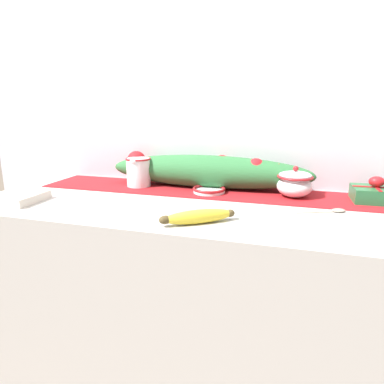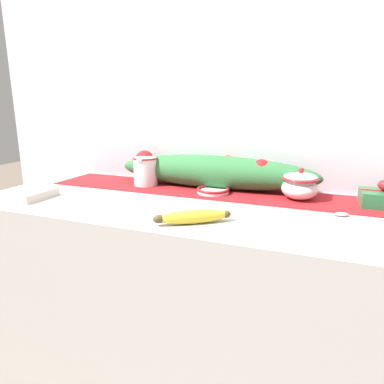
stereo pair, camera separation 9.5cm
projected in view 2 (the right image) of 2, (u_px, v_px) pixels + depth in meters
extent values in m
cube|color=#B7B2AD|center=(193.00, 316.00, 1.29)|extent=(1.44, 0.61, 0.89)
cube|color=silver|center=(222.00, 109.00, 1.40)|extent=(2.24, 0.04, 2.40)
cube|color=#A8191E|center=(209.00, 191.00, 1.34)|extent=(1.32, 0.24, 0.00)
cylinder|color=white|center=(146.00, 171.00, 1.42)|extent=(0.10, 0.10, 0.12)
torus|color=#A31E23|center=(145.00, 158.00, 1.41)|extent=(0.10, 0.10, 0.01)
torus|color=white|center=(152.00, 167.00, 1.48)|extent=(0.06, 0.01, 0.06)
ellipsoid|color=white|center=(140.00, 160.00, 1.37)|extent=(0.03, 0.02, 0.02)
ellipsoid|color=white|center=(300.00, 189.00, 1.21)|extent=(0.13, 0.13, 0.08)
torus|color=#A31E23|center=(300.00, 179.00, 1.20)|extent=(0.13, 0.13, 0.01)
ellipsoid|color=white|center=(300.00, 177.00, 1.20)|extent=(0.12, 0.12, 0.03)
sphere|color=#A31E23|center=(301.00, 170.00, 1.19)|extent=(0.02, 0.02, 0.02)
cylinder|color=white|center=(213.00, 192.00, 1.30)|extent=(0.12, 0.12, 0.01)
torus|color=#A31E23|center=(213.00, 189.00, 1.30)|extent=(0.13, 0.13, 0.01)
ellipsoid|color=yellow|center=(194.00, 217.00, 0.97)|extent=(0.20, 0.15, 0.04)
ellipsoid|color=brown|center=(160.00, 219.00, 0.95)|extent=(0.04, 0.04, 0.02)
ellipsoid|color=brown|center=(226.00, 214.00, 0.99)|extent=(0.04, 0.03, 0.02)
cube|color=#A89E89|center=(315.00, 216.00, 1.04)|extent=(0.11, 0.05, 0.00)
ellipsoid|color=#A89E89|center=(342.00, 214.00, 1.04)|extent=(0.05, 0.05, 0.01)
cube|color=silver|center=(27.00, 194.00, 1.25)|extent=(0.16, 0.16, 0.03)
cube|color=#236638|center=(384.00, 199.00, 1.13)|extent=(0.15, 0.13, 0.05)
ellipsoid|color=#2D6B38|center=(213.00, 172.00, 1.37)|extent=(0.83, 0.14, 0.13)
sphere|color=red|center=(145.00, 159.00, 1.48)|extent=(0.08, 0.08, 0.08)
sphere|color=red|center=(179.00, 165.00, 1.44)|extent=(0.06, 0.06, 0.06)
sphere|color=red|center=(197.00, 166.00, 1.37)|extent=(0.06, 0.06, 0.06)
sphere|color=red|center=(228.00, 165.00, 1.36)|extent=(0.08, 0.08, 0.08)
sphere|color=red|center=(261.00, 169.00, 1.29)|extent=(0.07, 0.07, 0.07)
sphere|color=red|center=(283.00, 172.00, 1.26)|extent=(0.06, 0.06, 0.06)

